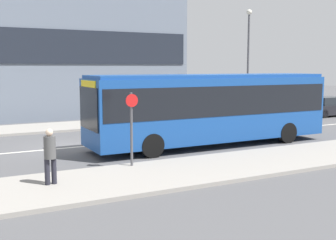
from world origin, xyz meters
name	(u,v)px	position (x,y,z in m)	size (l,w,h in m)	color
ground_plane	(71,148)	(0.00, 0.00, 0.00)	(120.00, 120.00, 0.00)	#4F4F51
sidewalk_near	(123,180)	(0.00, -6.25, 0.07)	(44.00, 3.50, 0.13)	gray
sidewalk_far	(43,128)	(0.00, 6.25, 0.07)	(44.00, 3.50, 0.13)	gray
lane_centerline	(71,148)	(0.00, 0.00, 0.00)	(41.80, 0.16, 0.01)	silver
city_bus	(211,105)	(5.79, -2.34, 1.84)	(11.31, 2.61, 3.20)	#194793
parked_car_0	(276,111)	(14.88, 3.52, 0.61)	(4.43, 1.69, 1.27)	silver
parked_car_1	(328,107)	(19.63, 3.37, 0.65)	(3.96, 1.76, 1.40)	black
pedestrian_near_stop	(50,153)	(-2.13, -5.97, 1.06)	(0.35, 0.34, 1.64)	#23232D
bus_stop_sign	(132,123)	(0.87, -4.91, 1.62)	(0.44, 0.12, 2.54)	#4C4C51
street_lamp	(248,52)	(13.61, 5.02, 4.52)	(0.36, 0.36, 7.24)	#4C4C51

